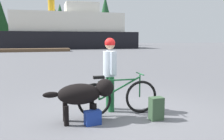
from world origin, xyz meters
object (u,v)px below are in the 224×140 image
at_px(person_cyclist, 110,67).
at_px(ferry_boat, 69,32).
at_px(handbag_pannier, 93,118).
at_px(bicycle, 118,97).
at_px(dog, 84,94).
at_px(backpack, 156,109).

height_order(person_cyclist, ferry_boat, ferry_boat).
distance_m(person_cyclist, handbag_pannier, 1.35).
relative_size(bicycle, dog, 1.28).
relative_size(person_cyclist, ferry_boat, 0.07).
distance_m(bicycle, dog, 0.84).
bearing_deg(bicycle, ferry_boat, 86.36).
bearing_deg(backpack, person_cyclist, 130.63).
relative_size(backpack, handbag_pannier, 1.52).
relative_size(dog, handbag_pannier, 4.51).
xyz_separation_m(dog, handbag_pannier, (0.13, -0.22, -0.44)).
height_order(bicycle, person_cyclist, person_cyclist).
distance_m(dog, ferry_boat, 37.51).
bearing_deg(ferry_boat, handbag_pannier, -94.60).
bearing_deg(backpack, handbag_pannier, 176.82).
bearing_deg(ferry_boat, bicycle, -93.64).
bearing_deg(handbag_pannier, person_cyclist, 54.85).
bearing_deg(person_cyclist, dog, -139.69).
relative_size(person_cyclist, dog, 1.20).
bearing_deg(handbag_pannier, bicycle, 34.00).
bearing_deg(backpack, dog, 168.72).
xyz_separation_m(bicycle, backpack, (0.69, -0.52, -0.16)).
xyz_separation_m(handbag_pannier, ferry_boat, (3.02, 37.53, 2.80)).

